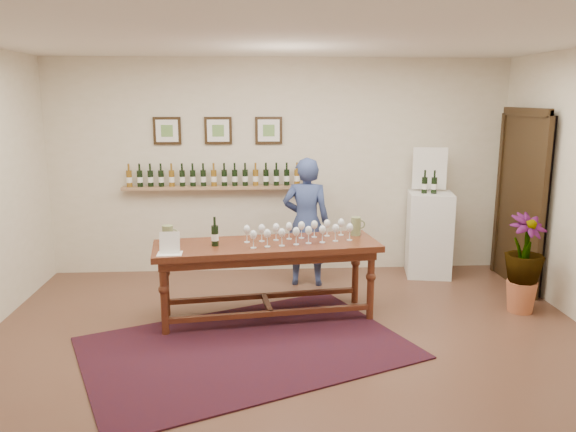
{
  "coord_description": "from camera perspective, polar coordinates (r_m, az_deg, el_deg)",
  "views": [
    {
      "loc": [
        -0.34,
        -4.85,
        2.3
      ],
      "look_at": [
        0.0,
        0.8,
        1.1
      ],
      "focal_mm": 35.0,
      "sensor_mm": 36.0,
      "label": 1
    }
  ],
  "objects": [
    {
      "name": "ground",
      "position": [
        5.38,
        0.52,
        -13.36
      ],
      "size": [
        6.0,
        6.0,
        0.0
      ],
      "primitive_type": "plane",
      "color": "brown",
      "rests_on": "ground"
    },
    {
      "name": "room_shell",
      "position": [
        7.23,
        16.43,
        2.09
      ],
      "size": [
        6.0,
        6.0,
        6.0
      ],
      "color": "#EEE2CA",
      "rests_on": "ground"
    },
    {
      "name": "rug",
      "position": [
        5.39,
        -4.23,
        -13.2
      ],
      "size": [
        3.41,
        2.91,
        0.02
      ],
      "primitive_type": "cube",
      "rotation": [
        0.0,
        0.0,
        0.41
      ],
      "color": "#4E130E",
      "rests_on": "ground"
    },
    {
      "name": "tasting_table",
      "position": [
        5.85,
        -2.17,
        -3.92
      ],
      "size": [
        2.39,
        1.03,
        0.82
      ],
      "rotation": [
        0.0,
        0.0,
        0.13
      ],
      "color": "#492212",
      "rests_on": "ground"
    },
    {
      "name": "table_glasses",
      "position": [
        5.86,
        1.14,
        -1.68
      ],
      "size": [
        1.42,
        0.65,
        0.19
      ],
      "primitive_type": null,
      "rotation": [
        0.0,
        0.0,
        0.25
      ],
      "color": "white",
      "rests_on": "tasting_table"
    },
    {
      "name": "table_bottles",
      "position": [
        5.76,
        -7.42,
        -1.44
      ],
      "size": [
        0.29,
        0.17,
        0.31
      ],
      "primitive_type": null,
      "rotation": [
        0.0,
        0.0,
        0.01
      ],
      "color": "black",
      "rests_on": "tasting_table"
    },
    {
      "name": "pitcher_left",
      "position": [
        5.84,
        -12.11,
        -1.93
      ],
      "size": [
        0.16,
        0.16,
        0.21
      ],
      "primitive_type": null,
      "rotation": [
        0.0,
        0.0,
        0.29
      ],
      "color": "olive",
      "rests_on": "tasting_table"
    },
    {
      "name": "pitcher_right",
      "position": [
        6.17,
        6.9,
        -1.03
      ],
      "size": [
        0.14,
        0.14,
        0.2
      ],
      "primitive_type": null,
      "rotation": [
        0.0,
        0.0,
        0.12
      ],
      "color": "olive",
      "rests_on": "tasting_table"
    },
    {
      "name": "menu_card",
      "position": [
        5.52,
        -11.94,
        -2.68
      ],
      "size": [
        0.24,
        0.18,
        0.21
      ],
      "primitive_type": "cube",
      "rotation": [
        0.0,
        0.0,
        0.03
      ],
      "color": "white",
      "rests_on": "tasting_table"
    },
    {
      "name": "display_pedestal",
      "position": [
        7.56,
        14.13,
        -1.8
      ],
      "size": [
        0.64,
        0.64,
        1.1
      ],
      "primitive_type": "cube",
      "rotation": [
        0.0,
        0.0,
        -0.18
      ],
      "color": "white",
      "rests_on": "ground"
    },
    {
      "name": "pedestal_bottles",
      "position": [
        7.37,
        14.18,
        3.48
      ],
      "size": [
        0.33,
        0.14,
        0.32
      ],
      "primitive_type": null,
      "rotation": [
        0.0,
        0.0,
        -0.18
      ],
      "color": "black",
      "rests_on": "display_pedestal"
    },
    {
      "name": "info_sign",
      "position": [
        7.53,
        14.2,
        4.71
      ],
      "size": [
        0.43,
        0.1,
        0.6
      ],
      "primitive_type": "cube",
      "rotation": [
        0.0,
        0.0,
        -0.18
      ],
      "color": "white",
      "rests_on": "display_pedestal"
    },
    {
      "name": "potted_plant",
      "position": [
        6.57,
        22.83,
        -4.46
      ],
      "size": [
        0.61,
        0.61,
        0.94
      ],
      "rotation": [
        0.0,
        0.0,
        0.27
      ],
      "color": "#B6623C",
      "rests_on": "ground"
    },
    {
      "name": "person",
      "position": [
        6.9,
        1.86,
        -0.61
      ],
      "size": [
        0.62,
        0.45,
        1.59
      ],
      "primitive_type": "imported",
      "rotation": [
        0.0,
        0.0,
        3.02
      ],
      "color": "navy",
      "rests_on": "ground"
    }
  ]
}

